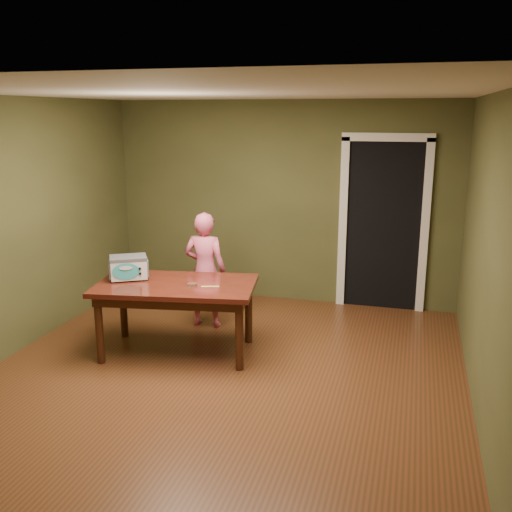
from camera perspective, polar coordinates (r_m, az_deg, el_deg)
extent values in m
plane|color=brown|center=(5.52, -3.57, -12.04)|extent=(5.00, 5.00, 0.00)
cube|color=#4F512B|center=(7.45, 2.64, 5.36)|extent=(4.50, 0.02, 2.60)
cube|color=#4F512B|center=(2.96, -20.31, -9.26)|extent=(4.50, 0.02, 2.60)
cube|color=#4F512B|center=(6.20, -23.83, 2.39)|extent=(0.02, 5.00, 2.60)
cube|color=#4F512B|center=(4.84, 22.21, -0.46)|extent=(0.02, 5.00, 2.60)
cube|color=white|center=(4.96, -4.04, 16.04)|extent=(4.50, 5.00, 0.02)
cube|color=black|center=(7.61, 12.74, 3.30)|extent=(0.90, 0.60, 2.10)
cube|color=black|center=(7.30, 12.60, 2.86)|extent=(0.90, 0.02, 2.10)
cube|color=white|center=(7.32, 8.68, 3.08)|extent=(0.10, 0.06, 2.20)
cube|color=white|center=(7.27, 16.52, 2.58)|extent=(0.10, 0.06, 2.20)
cube|color=white|center=(7.16, 13.07, 11.50)|extent=(1.10, 0.06, 0.10)
cube|color=#3C150D|center=(5.86, -8.00, -2.94)|extent=(1.72, 1.14, 0.05)
cube|color=#371B0D|center=(5.89, -7.98, -3.64)|extent=(1.59, 1.00, 0.10)
cylinder|color=#371B0D|center=(5.89, -15.40, -7.12)|extent=(0.08, 0.08, 0.70)
cylinder|color=#371B0D|center=(6.50, -13.13, -4.95)|extent=(0.08, 0.08, 0.70)
cylinder|color=#371B0D|center=(5.53, -1.68, -7.99)|extent=(0.08, 0.08, 0.70)
cylinder|color=#371B0D|center=(6.18, -0.74, -5.57)|extent=(0.08, 0.08, 0.70)
cylinder|color=#4C4F54|center=(5.99, -13.96, -2.53)|extent=(0.02, 0.02, 0.02)
cylinder|color=#4C4F54|center=(6.18, -13.99, -2.02)|extent=(0.02, 0.02, 0.02)
cylinder|color=#4C4F54|center=(6.00, -11.09, -2.35)|extent=(0.02, 0.02, 0.02)
cylinder|color=#4C4F54|center=(6.19, -11.21, -1.85)|extent=(0.02, 0.02, 0.02)
cube|color=silver|center=(6.06, -12.62, -1.18)|extent=(0.44, 0.41, 0.21)
cube|color=#4C4F54|center=(6.03, -12.67, -0.18)|extent=(0.45, 0.41, 0.03)
cube|color=#4C4F54|center=(6.06, -14.41, -1.29)|extent=(0.13, 0.21, 0.16)
cube|color=#4C4F54|center=(6.07, -10.83, -1.07)|extent=(0.13, 0.21, 0.16)
ellipsoid|color=#32A9AF|center=(5.93, -12.87, -1.53)|extent=(0.24, 0.15, 0.17)
cylinder|color=black|center=(5.93, -11.53, -1.24)|extent=(0.03, 0.02, 0.02)
cylinder|color=black|center=(5.94, -11.51, -1.73)|extent=(0.02, 0.02, 0.02)
cylinder|color=silver|center=(5.76, -6.39, -2.85)|extent=(0.10, 0.10, 0.02)
cylinder|color=#54351C|center=(5.76, -6.39, -2.78)|extent=(0.09, 0.09, 0.01)
cube|color=#FFDB6E|center=(5.69, -4.61, -3.07)|extent=(0.18, 0.08, 0.01)
imported|color=#E25D7E|center=(6.59, -5.11, -1.40)|extent=(0.50, 0.33, 1.35)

